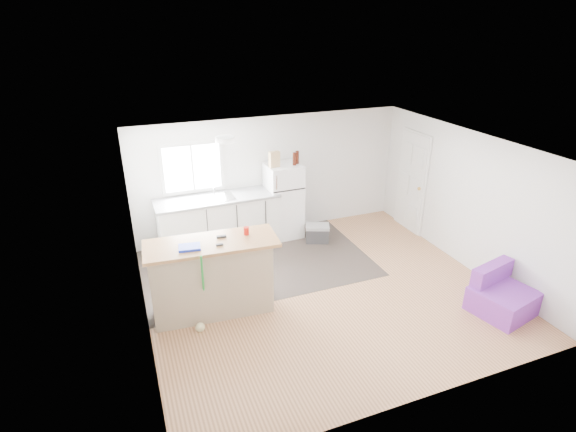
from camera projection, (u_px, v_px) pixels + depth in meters
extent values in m
cube|color=#8F5B3B|center=(322.00, 291.00, 7.39)|extent=(5.50, 5.00, 0.01)
cube|color=white|center=(327.00, 148.00, 6.41)|extent=(5.50, 5.00, 0.01)
cube|color=silver|center=(271.00, 176.00, 9.03)|extent=(5.50, 0.01, 2.40)
cube|color=silver|center=(426.00, 317.00, 4.77)|extent=(5.50, 0.01, 2.40)
cube|color=silver|center=(138.00, 256.00, 5.99)|extent=(0.01, 5.00, 2.40)
cube|color=silver|center=(467.00, 200.00, 7.81)|extent=(0.01, 5.00, 2.40)
cube|color=#312924|center=(257.00, 263.00, 8.21)|extent=(4.05, 2.50, 0.00)
cube|color=white|center=(192.00, 168.00, 8.36)|extent=(1.18, 0.04, 0.98)
cube|color=white|center=(193.00, 168.00, 8.35)|extent=(1.05, 0.01, 0.85)
cube|color=white|center=(193.00, 168.00, 8.34)|extent=(0.03, 0.02, 0.85)
cube|color=white|center=(411.00, 183.00, 9.20)|extent=(0.05, 0.82, 2.03)
cube|color=white|center=(412.00, 182.00, 9.20)|extent=(0.03, 0.92, 2.10)
sphere|color=gold|center=(419.00, 189.00, 8.92)|extent=(0.07, 0.07, 0.07)
cylinder|color=white|center=(225.00, 139.00, 7.05)|extent=(0.30, 0.30, 0.07)
cube|color=white|center=(219.00, 223.00, 8.61)|extent=(2.26, 0.71, 0.99)
cube|color=slate|center=(217.00, 198.00, 8.40)|extent=(2.33, 0.76, 0.04)
cube|color=silver|center=(217.00, 199.00, 8.38)|extent=(0.63, 0.48, 0.07)
cube|color=tan|center=(212.00, 279.00, 6.66)|extent=(1.78, 0.74, 1.12)
cube|color=#B37C4D|center=(211.00, 243.00, 6.44)|extent=(1.95, 0.86, 0.05)
cube|color=white|center=(284.00, 201.00, 8.98)|extent=(0.68, 0.64, 1.51)
cube|color=black|center=(289.00, 190.00, 8.57)|extent=(0.67, 0.02, 0.02)
cube|color=silver|center=(276.00, 183.00, 8.40)|extent=(0.03, 0.02, 0.27)
cube|color=silver|center=(277.00, 215.00, 8.67)|extent=(0.03, 0.02, 0.53)
cube|color=#2F2F32|center=(317.00, 235.00, 8.95)|extent=(0.52, 0.44, 0.30)
cube|color=gray|center=(317.00, 227.00, 8.88)|extent=(0.55, 0.47, 0.06)
cube|color=purple|center=(502.00, 301.00, 6.78)|extent=(0.97, 0.94, 0.39)
cube|color=purple|center=(492.00, 272.00, 6.89)|extent=(0.84, 0.37, 0.29)
cube|color=white|center=(224.00, 303.00, 6.84)|extent=(0.17, 0.15, 0.26)
cylinder|color=#1644A0|center=(224.00, 294.00, 6.78)|extent=(0.07, 0.07, 0.05)
cylinder|color=green|center=(204.00, 288.00, 6.32)|extent=(0.07, 0.32, 1.18)
sphere|color=beige|center=(200.00, 327.00, 6.42)|extent=(0.14, 0.14, 0.14)
cylinder|color=red|center=(246.00, 231.00, 6.62)|extent=(0.09, 0.09, 0.12)
cube|color=#152ACA|center=(189.00, 247.00, 6.24)|extent=(0.33, 0.26, 0.04)
cube|color=black|center=(221.00, 237.00, 6.55)|extent=(0.14, 0.07, 0.03)
cube|color=black|center=(220.00, 245.00, 6.32)|extent=(0.10, 0.04, 0.03)
cube|color=tan|center=(274.00, 159.00, 8.47)|extent=(0.21, 0.13, 0.30)
cylinder|color=#3D140B|center=(294.00, 159.00, 8.58)|extent=(0.07, 0.07, 0.25)
cylinder|color=#3D140B|center=(297.00, 157.00, 8.68)|extent=(0.09, 0.09, 0.25)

